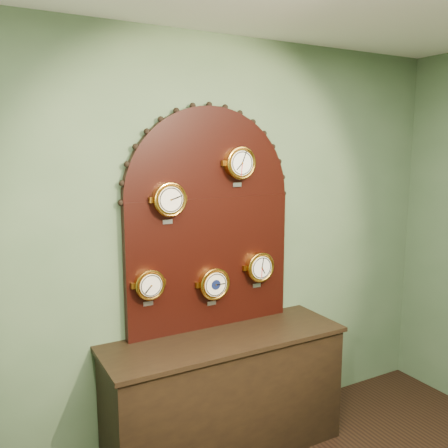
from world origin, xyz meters
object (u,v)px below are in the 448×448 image
hygrometer (149,284)px  barometer (214,284)px  display_board (210,213)px  roman_clock (169,199)px  shop_counter (225,397)px  arabic_clock (240,163)px  tide_clock (259,267)px

hygrometer → barometer: (0.46, -0.00, -0.06)m
display_board → roman_clock: 0.35m
shop_counter → arabic_clock: size_ratio=5.87×
barometer → arabic_clock: bearing=0.0°
arabic_clock → tide_clock: arabic_clock is taller
hygrometer → barometer: bearing=-0.1°
hygrometer → barometer: hygrometer is taller
roman_clock → barometer: (0.31, -0.00, -0.59)m
tide_clock → hygrometer: bearing=180.0°
shop_counter → tide_clock: tide_clock is taller
roman_clock → arabic_clock: (0.51, -0.00, 0.22)m
display_board → arabic_clock: bearing=-19.0°
roman_clock → tide_clock: bearing=0.0°
display_board → roman_clock: (-0.32, -0.07, 0.12)m
roman_clock → arabic_clock: bearing=-0.0°
shop_counter → roman_clock: roman_clock is taller
barometer → tide_clock: tide_clock is taller
arabic_clock → hygrometer: size_ratio=1.10×
shop_counter → hygrometer: bearing=161.5°
shop_counter → roman_clock: (-0.32, 0.15, 1.34)m
shop_counter → display_board: bearing=90.0°
hygrometer → barometer: 0.46m
display_board → barometer: bearing=-95.3°
shop_counter → barometer: size_ratio=5.87×
roman_clock → arabic_clock: 0.56m
shop_counter → tide_clock: (0.36, 0.15, 0.82)m
roman_clock → hygrometer: size_ratio=1.09×
display_board → arabic_clock: (0.19, -0.07, 0.33)m
roman_clock → hygrometer: (-0.14, 0.00, -0.53)m
barometer → tide_clock: 0.37m
hygrometer → tide_clock: size_ratio=0.93×
tide_clock → arabic_clock: bearing=-180.0°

